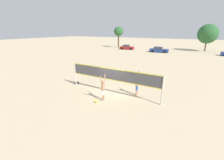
# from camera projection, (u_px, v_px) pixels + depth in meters

# --- Properties ---
(ground_plane) EXTENTS (200.00, 200.00, 0.00)m
(ground_plane) POSITION_uv_depth(u_px,v_px,m) (112.00, 93.00, 13.88)
(ground_plane) COLOR #C6B28C
(volleyball_net) EXTENTS (9.04, 0.13, 2.36)m
(volleyball_net) POSITION_uv_depth(u_px,v_px,m) (112.00, 76.00, 13.36)
(volleyball_net) COLOR beige
(volleyball_net) RESTS_ON ground_plane
(player_spiker) EXTENTS (0.28, 0.71, 2.21)m
(player_spiker) POSITION_uv_depth(u_px,v_px,m) (103.00, 87.00, 12.13)
(player_spiker) COLOR tan
(player_spiker) RESTS_ON ground_plane
(player_blocker) EXTENTS (0.28, 0.72, 2.22)m
(player_blocker) POSITION_uv_depth(u_px,v_px,m) (137.00, 83.00, 13.14)
(player_blocker) COLOR tan
(player_blocker) RESTS_ON ground_plane
(volleyball) EXTENTS (0.23, 0.23, 0.23)m
(volleyball) POSITION_uv_depth(u_px,v_px,m) (96.00, 101.00, 12.07)
(volleyball) COLOR yellow
(volleyball) RESTS_ON ground_plane
(gear_bag) EXTENTS (0.43, 0.27, 0.21)m
(gear_bag) POSITION_uv_depth(u_px,v_px,m) (77.00, 83.00, 16.34)
(gear_bag) COLOR #2D2D33
(gear_bag) RESTS_ON ground_plane
(parked_car_mid) EXTENTS (4.51, 2.66, 1.36)m
(parked_car_mid) POSITION_uv_depth(u_px,v_px,m) (127.00, 47.00, 45.36)
(parked_car_mid) COLOR maroon
(parked_car_mid) RESTS_ON ground_plane
(parked_car_far) EXTENTS (4.94, 2.28, 1.41)m
(parked_car_far) POSITION_uv_depth(u_px,v_px,m) (159.00, 50.00, 39.39)
(parked_car_far) COLOR navy
(parked_car_far) RESTS_ON ground_plane
(tree_left_cluster) EXTENTS (3.01, 3.01, 6.68)m
(tree_left_cluster) POSITION_uv_depth(u_px,v_px,m) (119.00, 32.00, 49.03)
(tree_left_cluster) COLOR #4C3823
(tree_left_cluster) RESTS_ON ground_plane
(tree_right_cluster) EXTENTS (5.07, 5.07, 7.15)m
(tree_right_cluster) POSITION_uv_depth(u_px,v_px,m) (208.00, 34.00, 39.90)
(tree_right_cluster) COLOR #4C3823
(tree_right_cluster) RESTS_ON ground_plane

